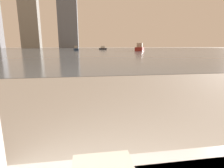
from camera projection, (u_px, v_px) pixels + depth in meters
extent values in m
cube|color=silver|center=(103.00, 166.00, 0.85)|extent=(0.29, 0.17, 0.04)
cube|color=slate|center=(86.00, 50.00, 60.10)|extent=(180.00, 110.00, 0.01)
cube|color=navy|center=(76.00, 49.00, 47.54)|extent=(1.47, 3.48, 0.59)
cube|color=#B2A893|center=(76.00, 47.00, 47.41)|extent=(0.96, 1.34, 0.68)
cube|color=#2D2D33|center=(103.00, 49.00, 58.71)|extent=(2.35, 3.39, 0.56)
cube|color=silver|center=(103.00, 47.00, 58.58)|extent=(1.24, 1.43, 0.64)
cube|color=maroon|center=(140.00, 49.00, 43.57)|extent=(3.70, 5.39, 0.90)
cube|color=#B2A893|center=(140.00, 45.00, 43.37)|extent=(1.95, 2.28, 1.02)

